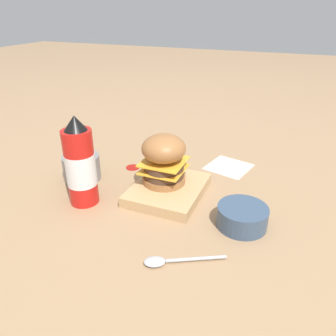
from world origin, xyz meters
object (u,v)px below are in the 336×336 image
ketchup_bottle (80,165)px  spoon (166,261)px  side_bowl (242,216)px  burger (164,159)px  serving_board (168,190)px  fries_basket (82,167)px

ketchup_bottle → spoon: bearing=65.4°
side_bowl → ketchup_bottle: bearing=-82.7°
burger → ketchup_bottle: ketchup_bottle is taller
serving_board → spoon: 0.26m
burger → ketchup_bottle: (0.13, -0.17, 0.01)m
serving_board → fries_basket: 0.26m
fries_basket → spoon: size_ratio=0.82×
burger → ketchup_bottle: 0.21m
spoon → ketchup_bottle: bearing=-52.5°
ketchup_bottle → burger: bearing=127.2°
ketchup_bottle → fries_basket: ketchup_bottle is taller
burger → fries_basket: burger is taller
burger → fries_basket: 0.25m
serving_board → ketchup_bottle: bearing=-58.3°
burger → spoon: (0.25, 0.11, -0.09)m
ketchup_bottle → spoon: 0.32m
serving_board → burger: burger is taller
fries_basket → burger: bearing=96.4°
serving_board → burger: (-0.01, -0.02, 0.08)m
fries_basket → spoon: 0.42m
side_bowl → spoon: 0.21m
burger → side_bowl: bearing=71.2°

